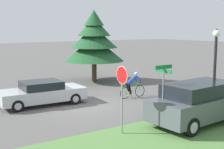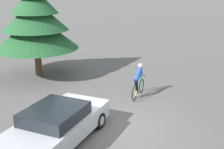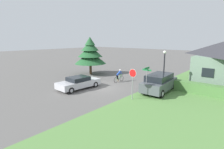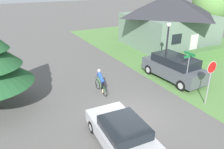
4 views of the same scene
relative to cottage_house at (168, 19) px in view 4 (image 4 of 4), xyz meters
The scene contains 11 objects.
ground_plane 15.30m from the cottage_house, 138.04° to the right, with size 140.00×140.00×0.00m, color #5B5956.
grass_verge_right 6.72m from the cottage_house, 83.66° to the right, with size 16.00×36.00×0.01m, color #568442.
cottage_house is the anchor object (origin of this frame).
hedge_row 6.03m from the cottage_house, 99.30° to the right, with size 10.76×0.90×1.00m, color #4C7A3D.
sedan_left_lane 17.47m from the cottage_house, 137.18° to the right, with size 2.13×4.59×1.28m.
cyclist 13.36m from the cottage_house, 149.41° to the right, with size 0.44×1.79×1.53m.
parked_suv_right 9.57m from the cottage_house, 128.19° to the right, with size 2.25×4.91×1.78m.
stop_sign 12.79m from the cottage_house, 120.93° to the right, with size 0.70×0.07×2.66m.
street_lamp 8.67m from the cottage_house, 132.17° to the right, with size 0.32×0.32×4.07m.
street_name_sign 11.06m from the cottage_house, 124.81° to the right, with size 0.90×0.90×2.60m.
deciduous_tree_right 6.95m from the cottage_house, ahead, with size 4.36×4.36×6.24m.
Camera 4 is at (-5.55, -8.11, 6.74)m, focal length 35.00 mm.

